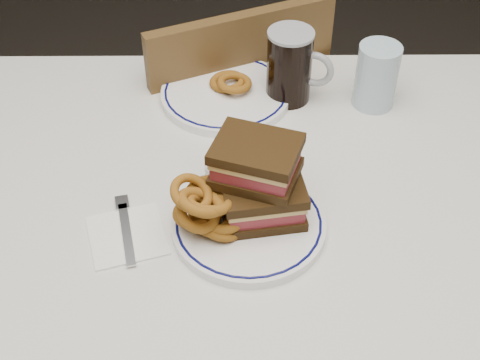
{
  "coord_description": "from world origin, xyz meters",
  "views": [
    {
      "loc": [
        0.08,
        -0.78,
        1.53
      ],
      "look_at": [
        0.08,
        -0.05,
        0.84
      ],
      "focal_mm": 50.0,
      "sensor_mm": 36.0,
      "label": 1
    }
  ],
  "objects_px": {
    "far_plate": "(226,93)",
    "beer_mug": "(291,66)",
    "main_plate": "(249,224)",
    "chair_far": "(223,139)",
    "reuben_sandwich": "(259,180)"
  },
  "relations": [
    {
      "from": "far_plate",
      "to": "beer_mug",
      "type": "bearing_deg",
      "value": -0.48
    },
    {
      "from": "chair_far",
      "to": "main_plate",
      "type": "xyz_separation_m",
      "value": [
        0.05,
        -0.55,
        0.28
      ]
    },
    {
      "from": "beer_mug",
      "to": "far_plate",
      "type": "xyz_separation_m",
      "value": [
        -0.12,
        0.0,
        -0.06
      ]
    },
    {
      "from": "main_plate",
      "to": "far_plate",
      "type": "bearing_deg",
      "value": 96.37
    },
    {
      "from": "main_plate",
      "to": "far_plate",
      "type": "xyz_separation_m",
      "value": [
        -0.04,
        0.35,
        0.0
      ]
    },
    {
      "from": "main_plate",
      "to": "reuben_sandwich",
      "type": "height_order",
      "value": "reuben_sandwich"
    },
    {
      "from": "reuben_sandwich",
      "to": "far_plate",
      "type": "bearing_deg",
      "value": 99.64
    },
    {
      "from": "chair_far",
      "to": "far_plate",
      "type": "distance_m",
      "value": 0.35
    },
    {
      "from": "reuben_sandwich",
      "to": "beer_mug",
      "type": "relative_size",
      "value": 1.08
    },
    {
      "from": "far_plate",
      "to": "chair_far",
      "type": "bearing_deg",
      "value": 93.31
    },
    {
      "from": "reuben_sandwich",
      "to": "main_plate",
      "type": "bearing_deg",
      "value": -123.89
    },
    {
      "from": "main_plate",
      "to": "beer_mug",
      "type": "xyz_separation_m",
      "value": [
        0.08,
        0.35,
        0.06
      ]
    },
    {
      "from": "main_plate",
      "to": "far_plate",
      "type": "relative_size",
      "value": 0.96
    },
    {
      "from": "chair_far",
      "to": "reuben_sandwich",
      "type": "relative_size",
      "value": 5.59
    },
    {
      "from": "beer_mug",
      "to": "chair_far",
      "type": "bearing_deg",
      "value": 123.3
    }
  ]
}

